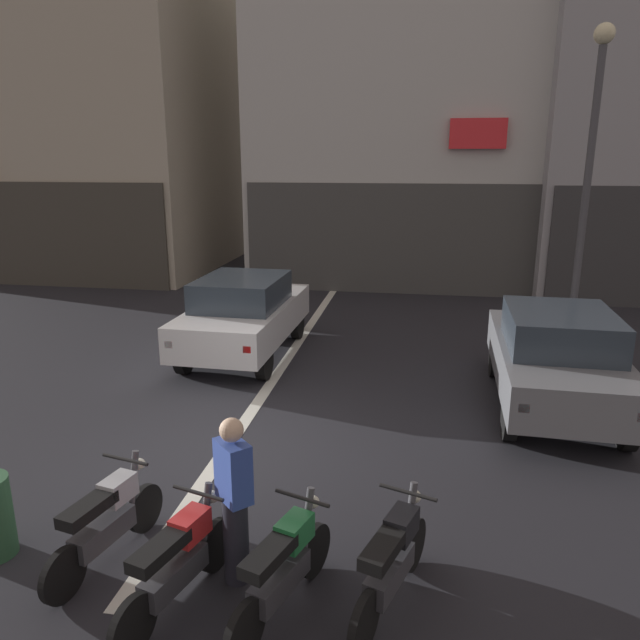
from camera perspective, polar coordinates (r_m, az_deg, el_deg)
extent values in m
plane|color=#232328|center=(8.41, -9.30, -12.55)|extent=(120.00, 120.00, 0.00)
cube|color=silver|center=(13.81, -1.36, -1.09)|extent=(0.20, 18.00, 0.01)
cube|color=#B2A893|center=(24.78, -20.73, 19.33)|extent=(9.52, 9.64, 12.09)
cube|color=#3E3A33|center=(20.70, -26.28, 7.35)|extent=(9.14, 0.10, 3.20)
cube|color=silver|center=(21.71, 8.12, 21.60)|extent=(9.15, 8.11, 12.68)
cube|color=#454543|center=(17.62, 7.14, 7.68)|extent=(8.79, 0.10, 3.20)
cube|color=red|center=(17.45, 14.92, 16.90)|extent=(1.52, 0.16, 0.80)
cylinder|color=black|center=(13.65, -8.53, -0.08)|extent=(0.20, 0.64, 0.64)
cylinder|color=black|center=(13.21, -2.18, -0.43)|extent=(0.20, 0.64, 0.64)
cylinder|color=black|center=(11.34, -12.92, -3.49)|extent=(0.20, 0.64, 0.64)
cylinder|color=black|center=(10.82, -5.37, -4.09)|extent=(0.20, 0.64, 0.64)
cube|color=silver|center=(12.10, -7.20, 0.09)|extent=(1.88, 4.15, 0.66)
cube|color=#2D3842|center=(11.82, -7.53, 2.76)|extent=(1.61, 2.01, 0.56)
cube|color=red|center=(10.55, -14.29, -2.27)|extent=(0.14, 0.06, 0.12)
cube|color=red|center=(10.04, -6.99, -2.80)|extent=(0.14, 0.06, 0.12)
cylinder|color=black|center=(11.39, 16.46, -3.67)|extent=(0.20, 0.65, 0.64)
cylinder|color=black|center=(11.64, 24.09, -3.99)|extent=(0.20, 0.65, 0.64)
cylinder|color=black|center=(8.98, 17.72, -8.97)|extent=(0.20, 0.65, 0.64)
cylinder|color=black|center=(9.29, 27.37, -9.18)|extent=(0.20, 0.65, 0.64)
cube|color=slate|center=(10.14, 21.57, -3.90)|extent=(1.91, 4.16, 0.66)
cube|color=#2D3842|center=(9.83, 22.05, -0.82)|extent=(1.62, 2.02, 0.56)
cube|color=red|center=(8.14, 18.98, -7.95)|extent=(0.14, 0.06, 0.12)
cylinder|color=#47474C|center=(12.30, 23.98, 9.35)|extent=(0.14, 0.14, 5.80)
sphere|color=beige|center=(12.44, 25.64, 23.55)|extent=(0.36, 0.36, 0.36)
cylinder|color=black|center=(6.96, -16.44, -16.92)|extent=(0.18, 0.52, 0.52)
cylinder|color=black|center=(6.27, -23.41, -21.56)|extent=(0.18, 0.52, 0.52)
cube|color=#38383D|center=(6.51, -20.09, -18.55)|extent=(0.36, 0.76, 0.22)
cube|color=black|center=(6.23, -21.39, -16.52)|extent=(0.35, 0.63, 0.12)
cube|color=#B2B5BA|center=(6.50, -18.81, -15.08)|extent=(0.29, 0.40, 0.24)
cylinder|color=#4C4C51|center=(6.67, -17.50, -14.79)|extent=(0.12, 0.25, 0.70)
cylinder|color=black|center=(6.47, -18.20, -12.61)|extent=(0.54, 0.16, 0.04)
sphere|color=silver|center=(6.67, -16.92, -13.07)|extent=(0.12, 0.12, 0.12)
cylinder|color=black|center=(6.26, -9.92, -20.47)|extent=(0.21, 0.52, 0.52)
cylinder|color=black|center=(5.58, -17.50, -26.19)|extent=(0.21, 0.52, 0.52)
cube|color=#38383D|center=(5.81, -13.82, -22.61)|extent=(0.40, 0.76, 0.22)
cube|color=black|center=(5.51, -15.15, -20.54)|extent=(0.38, 0.64, 0.12)
cube|color=red|center=(5.77, -12.35, -18.72)|extent=(0.31, 0.41, 0.24)
cylinder|color=#4C4C51|center=(5.95, -10.96, -18.27)|extent=(0.13, 0.25, 0.70)
cylinder|color=black|center=(5.73, -11.62, -15.96)|extent=(0.54, 0.19, 0.04)
sphere|color=silver|center=(5.95, -10.30, -16.35)|extent=(0.12, 0.12, 0.12)
cylinder|color=black|center=(6.11, -0.52, -21.24)|extent=(0.23, 0.51, 0.52)
cylinder|color=black|center=(5.36, -7.24, -27.54)|extent=(0.23, 0.51, 0.52)
cube|color=#38383D|center=(5.62, -3.89, -23.63)|extent=(0.43, 0.76, 0.22)
cube|color=black|center=(5.30, -4.94, -21.60)|extent=(0.40, 0.64, 0.12)
cube|color=#1E7238|center=(5.59, -2.47, -19.57)|extent=(0.32, 0.41, 0.24)
cylinder|color=#4C4C51|center=(5.79, -1.29, -19.05)|extent=(0.14, 0.25, 0.70)
cylinder|color=black|center=(5.55, -1.74, -16.71)|extent=(0.53, 0.21, 0.04)
sphere|color=silver|center=(5.79, -0.65, -17.06)|extent=(0.12, 0.12, 0.12)
cylinder|color=black|center=(6.25, 8.97, -20.50)|extent=(0.24, 0.51, 0.52)
cylinder|color=black|center=(5.41, 4.28, -26.97)|extent=(0.24, 0.51, 0.52)
cube|color=#38383D|center=(5.71, 6.68, -22.95)|extent=(0.43, 0.76, 0.22)
cube|color=black|center=(5.38, 6.13, -20.96)|extent=(0.40, 0.64, 0.12)
cube|color=black|center=(5.71, 7.82, -18.89)|extent=(0.33, 0.41, 0.24)
cylinder|color=#4C4C51|center=(5.92, 8.60, -18.35)|extent=(0.14, 0.25, 0.70)
cylinder|color=black|center=(5.69, 8.44, -16.06)|extent=(0.53, 0.21, 0.04)
sphere|color=silver|center=(5.93, 9.11, -16.38)|extent=(0.12, 0.12, 0.12)
cylinder|color=#23232D|center=(6.00, -8.05, -20.17)|extent=(0.24, 0.24, 0.86)
cube|color=#334CA5|center=(5.61, -8.33, -14.17)|extent=(0.41, 0.41, 0.58)
sphere|color=beige|center=(5.43, -8.49, -10.39)|extent=(0.22, 0.22, 0.22)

